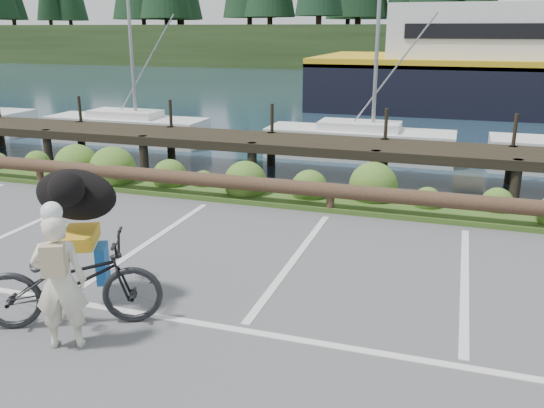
% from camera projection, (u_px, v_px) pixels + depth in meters
% --- Properties ---
extents(ground, '(72.00, 72.00, 0.00)m').
position_uv_depth(ground, '(252.00, 316.00, 7.39)').
color(ground, '#4E4E50').
extents(harbor_backdrop, '(170.00, 160.00, 30.00)m').
position_uv_depth(harbor_backdrop, '(451.00, 55.00, 78.62)').
color(harbor_backdrop, '#182B3A').
rests_on(harbor_backdrop, ground).
extents(vegetation_strip, '(34.00, 1.60, 0.10)m').
position_uv_depth(vegetation_strip, '(337.00, 200.00, 12.20)').
color(vegetation_strip, '#3D5B21').
rests_on(vegetation_strip, ground).
extents(log_rail, '(32.00, 0.30, 0.60)m').
position_uv_depth(log_rail, '(330.00, 212.00, 11.58)').
color(log_rail, '#443021').
rests_on(log_rail, ground).
extents(bicycle, '(2.30, 1.61, 1.15)m').
position_uv_depth(bicycle, '(71.00, 282.00, 7.02)').
color(bicycle, black).
rests_on(bicycle, ground).
extents(cyclist, '(0.70, 0.60, 1.61)m').
position_uv_depth(cyclist, '(60.00, 282.00, 6.47)').
color(cyclist, beige).
rests_on(cyclist, ground).
extents(dog, '(1.00, 1.29, 0.67)m').
position_uv_depth(dog, '(76.00, 195.00, 7.42)').
color(dog, black).
rests_on(dog, bicycle).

